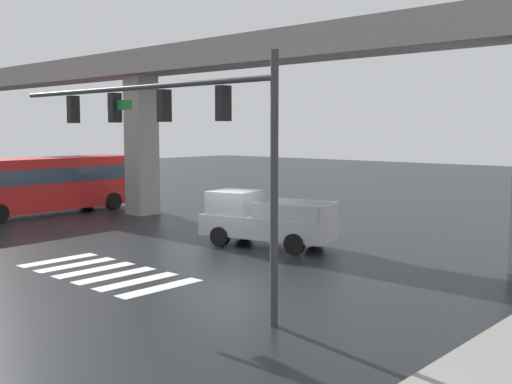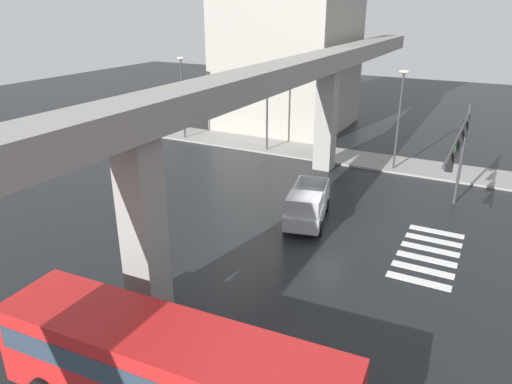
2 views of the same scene
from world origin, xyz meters
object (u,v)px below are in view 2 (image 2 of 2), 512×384
Objects in this scene: traffic_signal_mast at (460,145)px; street_lamp_near_corner at (400,109)px; street_lamp_mid_block at (267,96)px; city_bus at (168,368)px; pickup_truck at (307,207)px; street_lamp_far_north at (182,88)px.

street_lamp_near_corner is (8.35, 4.75, -0.12)m from traffic_signal_mast.
traffic_signal_mast is at bearing -150.39° from street_lamp_near_corner.
traffic_signal_mast is 1.50× the size of street_lamp_mid_block.
city_bus is at bearing 177.99° from street_lamp_near_corner.
street_lamp_mid_block is (0.00, 10.46, 0.00)m from street_lamp_near_corner.
pickup_truck is 0.75× the size of street_lamp_mid_block.
street_lamp_near_corner is at bearing -11.44° from pickup_truck.
traffic_signal_mast is 9.61m from street_lamp_near_corner.
city_bus is 1.51× the size of street_lamp_mid_block.
pickup_truck is 14.34m from city_bus.
city_bus is 1.51× the size of street_lamp_far_north.
pickup_truck is 12.18m from street_lamp_near_corner.
city_bus is at bearing -145.16° from street_lamp_far_north.
street_lamp_far_north is (0.00, 8.31, 0.00)m from street_lamp_mid_block.
street_lamp_mid_block is at bearing 35.53° from pickup_truck.
street_lamp_mid_block is 8.31m from street_lamp_far_north.
street_lamp_near_corner and street_lamp_far_north have the same top height.
pickup_truck is at bearing 113.46° from traffic_signal_mast.
pickup_truck is 0.75× the size of street_lamp_far_north.
street_lamp_near_corner reaches higher than traffic_signal_mast.
street_lamp_far_north is at bearing 55.26° from pickup_truck.
street_lamp_mid_block is (11.41, 8.15, 3.57)m from pickup_truck.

